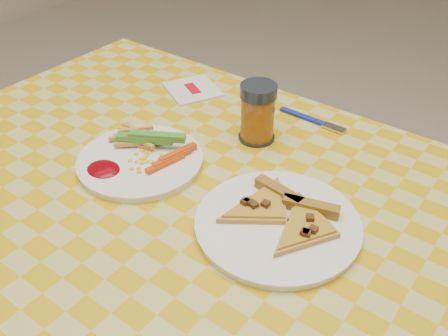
{
  "coord_description": "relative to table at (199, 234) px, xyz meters",
  "views": [
    {
      "loc": [
        0.43,
        -0.49,
        1.31
      ],
      "look_at": [
        -0.01,
        0.09,
        0.78
      ],
      "focal_mm": 40.0,
      "sensor_mm": 36.0,
      "label": 1
    }
  ],
  "objects": [
    {
      "name": "fork",
      "position": [
        0.03,
        0.36,
        0.08
      ],
      "size": [
        0.16,
        0.02,
        0.01
      ],
      "rotation": [
        0.0,
        0.0,
        -0.02
      ],
      "color": "#152496",
      "rests_on": "table"
    },
    {
      "name": "napkin",
      "position": [
        -0.27,
        0.31,
        0.08
      ],
      "size": [
        0.16,
        0.16,
        0.01
      ],
      "rotation": [
        0.0,
        0.0,
        -0.48
      ],
      "color": "white",
      "rests_on": "table"
    },
    {
      "name": "plate_right",
      "position": [
        0.14,
        0.03,
        0.08
      ],
      "size": [
        0.27,
        0.27,
        0.01
      ],
      "primitive_type": "cylinder",
      "rotation": [
        0.0,
        0.0,
        -0.02
      ],
      "color": "white",
      "rests_on": "table"
    },
    {
      "name": "plate_left",
      "position": [
        -0.16,
        0.02,
        0.08
      ],
      "size": [
        0.24,
        0.24,
        0.01
      ],
      "primitive_type": "cylinder",
      "rotation": [
        0.0,
        0.0,
        0.03
      ],
      "color": "white",
      "rests_on": "table"
    },
    {
      "name": "fries_veggies",
      "position": [
        -0.17,
        0.04,
        0.1
      ],
      "size": [
        0.2,
        0.18,
        0.04
      ],
      "color": "#F9AA4F",
      "rests_on": "plate_left"
    },
    {
      "name": "pizza_slices",
      "position": [
        0.14,
        0.04,
        0.09
      ],
      "size": [
        0.23,
        0.2,
        0.02
      ],
      "color": "gold",
      "rests_on": "plate_right"
    },
    {
      "name": "drink_glass",
      "position": [
        -0.03,
        0.23,
        0.13
      ],
      "size": [
        0.07,
        0.07,
        0.12
      ],
      "color": "black",
      "rests_on": "table"
    },
    {
      "name": "table",
      "position": [
        0.0,
        0.0,
        0.0
      ],
      "size": [
        1.28,
        0.88,
        0.76
      ],
      "color": "silver",
      "rests_on": "ground"
    }
  ]
}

